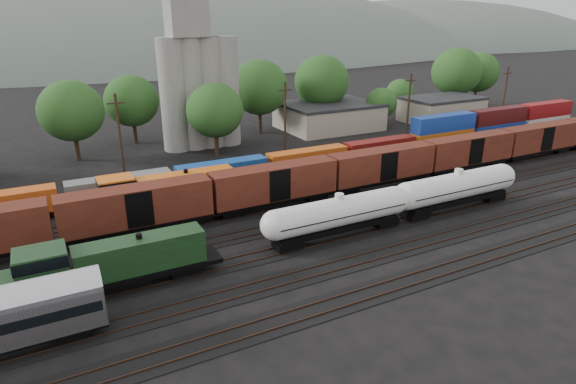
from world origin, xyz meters
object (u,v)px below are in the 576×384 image
green_locomotive (103,265)px  orange_locomotive (160,191)px  tank_car_a (339,214)px  grain_silo (198,80)px

green_locomotive → orange_locomotive: (8.17, 15.00, 0.02)m
tank_car_a → grain_silo: grain_silo is taller
green_locomotive → grain_silo: bearing=62.2°
tank_car_a → grain_silo: 41.90m
orange_locomotive → grain_silo: bearing=62.7°
orange_locomotive → tank_car_a: bearing=-46.6°
tank_car_a → grain_silo: bearing=91.0°
green_locomotive → orange_locomotive: size_ratio=0.94×
grain_silo → tank_car_a: bearing=-89.0°
grain_silo → orange_locomotive: bearing=-117.3°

